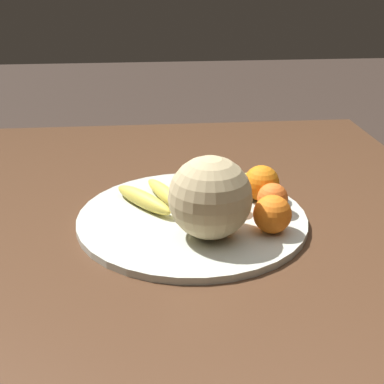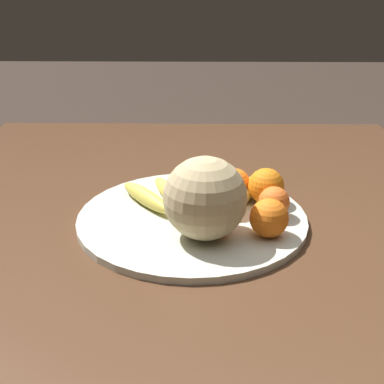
{
  "view_description": "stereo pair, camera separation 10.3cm",
  "coord_description": "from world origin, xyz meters",
  "px_view_note": "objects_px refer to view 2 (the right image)",
  "views": [
    {
      "loc": [
        -0.95,
        0.08,
        1.23
      ],
      "look_at": [
        -0.01,
        -0.01,
        0.81
      ],
      "focal_mm": 50.0,
      "sensor_mm": 36.0,
      "label": 1
    },
    {
      "loc": [
        -0.95,
        -0.03,
        1.23
      ],
      "look_at": [
        -0.01,
        -0.01,
        0.81
      ],
      "focal_mm": 50.0,
      "sensor_mm": 36.0,
      "label": 2
    }
  ],
  "objects_px": {
    "fruit_bowl": "(192,218)",
    "orange_front_left": "(274,202)",
    "orange_mid_center": "(235,184)",
    "orange_back_right": "(266,186)",
    "melon": "(205,198)",
    "orange_front_right": "(269,218)",
    "banana_bunch": "(197,194)",
    "kitchen_table": "(186,258)",
    "orange_back_left": "(229,201)"
  },
  "relations": [
    {
      "from": "kitchen_table",
      "to": "fruit_bowl",
      "type": "bearing_deg",
      "value": -123.87
    },
    {
      "from": "orange_front_left",
      "to": "orange_front_right",
      "type": "height_order",
      "value": "orange_front_right"
    },
    {
      "from": "fruit_bowl",
      "to": "orange_back_right",
      "type": "bearing_deg",
      "value": -67.71
    },
    {
      "from": "banana_bunch",
      "to": "melon",
      "type": "bearing_deg",
      "value": 176.85
    },
    {
      "from": "kitchen_table",
      "to": "orange_front_left",
      "type": "xyz_separation_m",
      "value": [
        -0.01,
        -0.17,
        0.13
      ]
    },
    {
      "from": "orange_front_left",
      "to": "melon",
      "type": "bearing_deg",
      "value": 121.6
    },
    {
      "from": "kitchen_table",
      "to": "banana_bunch",
      "type": "bearing_deg",
      "value": -19.91
    },
    {
      "from": "orange_front_left",
      "to": "kitchen_table",
      "type": "bearing_deg",
      "value": 86.64
    },
    {
      "from": "banana_bunch",
      "to": "orange_back_left",
      "type": "bearing_deg",
      "value": -142.07
    },
    {
      "from": "orange_front_left",
      "to": "orange_front_right",
      "type": "xyz_separation_m",
      "value": [
        -0.08,
        0.02,
        0.0
      ]
    },
    {
      "from": "orange_front_left",
      "to": "orange_back_left",
      "type": "distance_m",
      "value": 0.09
    },
    {
      "from": "melon",
      "to": "orange_back_left",
      "type": "height_order",
      "value": "melon"
    },
    {
      "from": "orange_back_right",
      "to": "fruit_bowl",
      "type": "bearing_deg",
      "value": 112.29
    },
    {
      "from": "orange_back_left",
      "to": "orange_back_right",
      "type": "distance_m",
      "value": 0.09
    },
    {
      "from": "orange_front_right",
      "to": "orange_back_left",
      "type": "xyz_separation_m",
      "value": [
        0.09,
        0.07,
        -0.01
      ]
    },
    {
      "from": "orange_mid_center",
      "to": "orange_back_right",
      "type": "relative_size",
      "value": 0.88
    },
    {
      "from": "banana_bunch",
      "to": "orange_front_left",
      "type": "distance_m",
      "value": 0.17
    },
    {
      "from": "fruit_bowl",
      "to": "kitchen_table",
      "type": "bearing_deg",
      "value": 56.13
    },
    {
      "from": "orange_front_left",
      "to": "orange_front_right",
      "type": "relative_size",
      "value": 0.86
    },
    {
      "from": "kitchen_table",
      "to": "orange_mid_center",
      "type": "relative_size",
      "value": 20.67
    },
    {
      "from": "orange_mid_center",
      "to": "orange_back_right",
      "type": "xyz_separation_m",
      "value": [
        -0.02,
        -0.06,
        0.0
      ]
    },
    {
      "from": "orange_back_left",
      "to": "orange_back_right",
      "type": "bearing_deg",
      "value": -55.09
    },
    {
      "from": "orange_mid_center",
      "to": "orange_back_left",
      "type": "xyz_separation_m",
      "value": [
        -0.08,
        0.01,
        -0.0
      ]
    },
    {
      "from": "kitchen_table",
      "to": "orange_back_left",
      "type": "height_order",
      "value": "orange_back_left"
    },
    {
      "from": "melon",
      "to": "orange_back_right",
      "type": "height_order",
      "value": "melon"
    },
    {
      "from": "banana_bunch",
      "to": "orange_back_right",
      "type": "bearing_deg",
      "value": -101.59
    },
    {
      "from": "orange_front_left",
      "to": "orange_front_right",
      "type": "distance_m",
      "value": 0.08
    },
    {
      "from": "fruit_bowl",
      "to": "orange_back_right",
      "type": "height_order",
      "value": "orange_back_right"
    },
    {
      "from": "melon",
      "to": "banana_bunch",
      "type": "distance_m",
      "value": 0.16
    },
    {
      "from": "fruit_bowl",
      "to": "banana_bunch",
      "type": "height_order",
      "value": "banana_bunch"
    },
    {
      "from": "kitchen_table",
      "to": "orange_mid_center",
      "type": "bearing_deg",
      "value": -53.19
    },
    {
      "from": "melon",
      "to": "orange_front_left",
      "type": "height_order",
      "value": "melon"
    },
    {
      "from": "orange_front_right",
      "to": "orange_back_right",
      "type": "xyz_separation_m",
      "value": [
        0.14,
        -0.01,
        0.0
      ]
    },
    {
      "from": "kitchen_table",
      "to": "orange_back_left",
      "type": "distance_m",
      "value": 0.16
    },
    {
      "from": "banana_bunch",
      "to": "orange_back_left",
      "type": "relative_size",
      "value": 5.43
    },
    {
      "from": "fruit_bowl",
      "to": "orange_front_left",
      "type": "bearing_deg",
      "value": -90.53
    },
    {
      "from": "melon",
      "to": "orange_front_right",
      "type": "distance_m",
      "value": 0.12
    },
    {
      "from": "banana_bunch",
      "to": "kitchen_table",
      "type": "bearing_deg",
      "value": 151.06
    },
    {
      "from": "kitchen_table",
      "to": "orange_back_right",
      "type": "relative_size",
      "value": 18.09
    },
    {
      "from": "kitchen_table",
      "to": "fruit_bowl",
      "type": "height_order",
      "value": "fruit_bowl"
    },
    {
      "from": "orange_back_left",
      "to": "orange_front_left",
      "type": "bearing_deg",
      "value": -96.09
    },
    {
      "from": "melon",
      "to": "orange_back_right",
      "type": "relative_size",
      "value": 2.03
    },
    {
      "from": "banana_bunch",
      "to": "orange_front_right",
      "type": "xyz_separation_m",
      "value": [
        -0.15,
        -0.13,
        0.02
      ]
    },
    {
      "from": "melon",
      "to": "orange_back_right",
      "type": "bearing_deg",
      "value": -40.79
    },
    {
      "from": "banana_bunch",
      "to": "orange_front_left",
      "type": "bearing_deg",
      "value": -123.78
    },
    {
      "from": "orange_front_left",
      "to": "orange_back_left",
      "type": "relative_size",
      "value": 1.06
    },
    {
      "from": "kitchen_table",
      "to": "fruit_bowl",
      "type": "xyz_separation_m",
      "value": [
        -0.01,
        -0.01,
        0.1
      ]
    },
    {
      "from": "orange_mid_center",
      "to": "fruit_bowl",
      "type": "bearing_deg",
      "value": 133.71
    },
    {
      "from": "fruit_bowl",
      "to": "orange_front_right",
      "type": "bearing_deg",
      "value": -120.07
    },
    {
      "from": "fruit_bowl",
      "to": "banana_bunch",
      "type": "bearing_deg",
      "value": -7.21
    }
  ]
}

